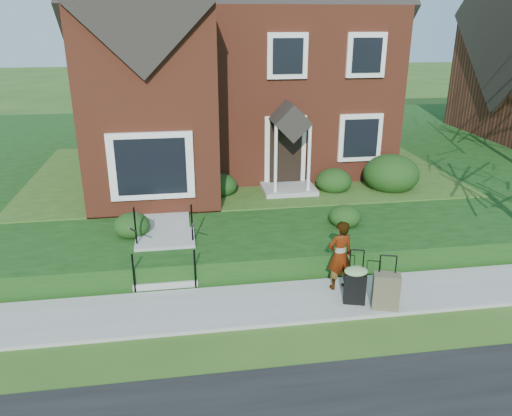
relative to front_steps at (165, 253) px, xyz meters
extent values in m
plane|color=#2D5119|center=(2.50, -1.84, -0.47)|extent=(120.00, 120.00, 0.00)
cube|color=#9E9B93|center=(2.50, -1.84, -0.43)|extent=(60.00, 1.60, 0.08)
cube|color=#13390F|center=(6.50, 9.06, -0.17)|extent=(44.00, 20.00, 0.60)
cube|color=#9E9B93|center=(0.00, 3.16, 0.16)|extent=(1.20, 6.00, 0.06)
cube|color=brown|center=(2.50, 8.16, 2.83)|extent=(10.00, 8.00, 5.40)
cube|color=brown|center=(-0.30, 3.36, 2.83)|extent=(3.60, 2.40, 5.40)
cube|color=white|center=(-0.30, 2.21, 1.53)|extent=(2.20, 0.30, 1.80)
cube|color=black|center=(3.70, 4.10, 1.18)|extent=(1.00, 0.12, 2.10)
cube|color=black|center=(6.10, 4.11, 1.63)|extent=(1.40, 0.10, 1.50)
cube|color=#9E9B93|center=(0.00, -0.84, -0.32)|extent=(1.40, 0.30, 0.15)
cube|color=#9E9B93|center=(0.00, -0.54, -0.17)|extent=(1.40, 0.30, 0.15)
cube|color=#9E9B93|center=(0.00, -0.24, -0.02)|extent=(1.40, 0.30, 0.15)
cube|color=#9E9B93|center=(0.00, 0.06, 0.13)|extent=(1.40, 0.30, 0.15)
cube|color=#9E9B93|center=(0.00, 0.61, 0.13)|extent=(1.40, 0.80, 0.15)
cylinder|color=black|center=(-0.65, -0.99, 0.06)|extent=(0.04, 0.04, 0.90)
cylinder|color=black|center=(-0.65, 0.21, 0.66)|extent=(0.04, 0.04, 0.90)
cylinder|color=black|center=(0.65, -0.99, 0.06)|extent=(0.04, 0.04, 0.90)
cylinder|color=black|center=(0.65, 0.21, 0.66)|extent=(0.04, 0.04, 0.90)
ellipsoid|color=black|center=(-1.52, 3.57, 0.56)|extent=(1.24, 1.24, 0.87)
ellipsoid|color=black|center=(1.61, 3.66, 0.48)|extent=(1.02, 1.02, 0.71)
ellipsoid|color=black|center=(5.11, 3.48, 0.51)|extent=(1.11, 1.11, 0.78)
ellipsoid|color=black|center=(6.94, 3.41, 0.73)|extent=(1.73, 1.73, 1.21)
ellipsoid|color=black|center=(-0.81, 0.92, 0.44)|extent=(0.89, 0.89, 0.62)
ellipsoid|color=black|center=(4.59, 0.75, 0.42)|extent=(0.83, 0.83, 0.58)
imported|color=#999999|center=(3.73, -1.49, 0.39)|extent=(0.63, 0.48, 1.57)
cube|color=black|center=(3.87, -2.12, -0.06)|extent=(0.49, 0.36, 0.66)
cylinder|color=black|center=(3.87, -2.12, 0.77)|extent=(0.26, 0.10, 0.03)
cylinder|color=black|center=(3.74, -2.12, 0.52)|extent=(0.02, 0.02, 0.50)
cylinder|color=black|center=(4.01, -2.12, 0.52)|extent=(0.02, 0.02, 0.50)
cylinder|color=black|center=(3.72, -2.12, -0.36)|extent=(0.06, 0.07, 0.06)
cylinder|color=black|center=(4.03, -2.12, -0.36)|extent=(0.06, 0.07, 0.06)
ellipsoid|color=#7FAA61|center=(3.87, -2.12, 0.35)|extent=(0.58, 0.52, 0.16)
cube|color=brown|center=(4.42, -2.41, -0.01)|extent=(0.59, 0.43, 0.76)
cylinder|color=black|center=(4.42, -2.41, 0.74)|extent=(0.31, 0.12, 0.03)
cylinder|color=black|center=(4.26, -2.41, 0.55)|extent=(0.02, 0.02, 0.37)
cylinder|color=black|center=(4.58, -2.41, 0.55)|extent=(0.02, 0.02, 0.37)
cylinder|color=black|center=(4.23, -2.41, -0.36)|extent=(0.06, 0.07, 0.06)
cylinder|color=black|center=(4.60, -2.41, -0.36)|extent=(0.06, 0.07, 0.06)
camera|label=1|loc=(0.49, -10.72, 5.10)|focal=35.00mm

